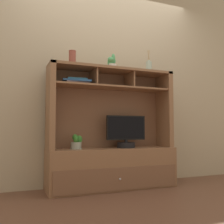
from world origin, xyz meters
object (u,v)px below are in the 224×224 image
Objects in this scene: media_console at (112,152)px; tv_monitor at (126,134)px; diffuser_bottle at (149,67)px; potted_succulent at (112,63)px; magazine_stack_left at (76,82)px; ceramic_vase at (72,58)px; potted_orchid at (76,143)px.

media_console reaches higher than tv_monitor.
diffuser_bottle is 1.52× the size of potted_succulent.
magazine_stack_left is 1.19× the size of diffuser_bottle.
potted_orchid is at bearing -6.28° from ceramic_vase.
media_console is 9.18× the size of potted_orchid.
media_console is at bearing 169.23° from tv_monitor.
ceramic_vase is (-0.49, -0.02, 1.08)m from media_console.
tv_monitor is at bearing -10.77° from media_console.
tv_monitor is 0.62m from potted_orchid.
potted_succulent is at bearing -118.07° from media_console.
tv_monitor is at bearing -2.77° from magazine_stack_left.
potted_succulent is (-0.01, -0.01, 1.07)m from media_console.
potted_succulent reaches higher than magazine_stack_left.
ceramic_vase is at bearing 179.15° from diffuser_bottle.
magazine_stack_left is at bearing 20.09° from ceramic_vase.
magazine_stack_left is at bearing 178.78° from potted_succulent.
media_console reaches higher than magazine_stack_left.
tv_monitor is 1.09m from ceramic_vase.
diffuser_bottle is 0.98m from ceramic_vase.
diffuser_bottle reaches higher than ceramic_vase.
diffuser_bottle is at bearing -2.90° from potted_succulent.
potted_orchid is 0.99× the size of ceramic_vase.
magazine_stack_left is at bearing -179.57° from media_console.
media_console is 0.27m from tv_monitor.
magazine_stack_left is (-0.61, 0.03, 0.60)m from tv_monitor.
tv_monitor is 2.67× the size of potted_succulent.
media_console reaches higher than potted_orchid.
magazine_stack_left is 0.96m from diffuser_bottle.
tv_monitor is 0.91m from diffuser_bottle.
ceramic_vase reaches higher than tv_monitor.
potted_orchid is 0.49× the size of magazine_stack_left.
media_console is at bearing 175.61° from diffuser_bottle.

